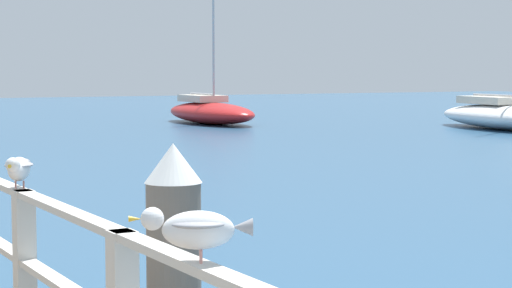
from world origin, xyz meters
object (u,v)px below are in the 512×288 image
Objects in this scene: seagull_foreground at (196,228)px; seagull_background at (19,168)px; boat_0 at (508,115)px; boat_2 at (210,112)px.

seagull_background is at bearing 27.50° from seagull_foreground.
seagull_foreground is 0.04× the size of boat_0.
seagull_background is 31.60m from boat_0.
seagull_foreground is 33.23m from boat_0.
boat_2 reaches higher than seagull_foreground.
seagull_background is 0.05× the size of boat_2.
boat_0 is at bearing -114.41° from seagull_background.
seagull_foreground is 1.00× the size of seagull_background.
boat_2 is (-8.30, 9.45, -0.02)m from boat_0.
seagull_background is at bearing 50.16° from boat_0.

